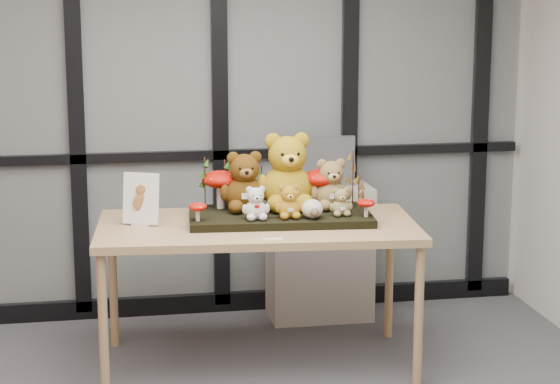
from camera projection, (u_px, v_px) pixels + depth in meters
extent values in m
plane|color=beige|center=(148.00, 101.00, 6.39)|extent=(5.00, 0.00, 5.00)
cube|color=#2D383F|center=(149.00, 102.00, 6.36)|extent=(4.90, 0.02, 2.70)
cube|color=black|center=(154.00, 305.00, 6.63)|extent=(4.90, 0.06, 0.12)
cube|color=black|center=(150.00, 157.00, 6.43)|extent=(4.90, 0.06, 0.06)
cube|color=black|center=(76.00, 103.00, 6.28)|extent=(0.10, 0.06, 2.70)
cube|color=black|center=(220.00, 100.00, 6.44)|extent=(0.10, 0.06, 2.70)
cube|color=black|center=(350.00, 98.00, 6.59)|extent=(0.10, 0.06, 2.70)
cube|color=black|center=(481.00, 95.00, 6.74)|extent=(0.10, 0.06, 2.70)
cube|color=#A27E58|center=(257.00, 228.00, 5.61)|extent=(1.83, 1.02, 0.04)
cylinder|color=#A27E58|center=(103.00, 326.00, 5.23)|extent=(0.05, 0.05, 0.78)
cylinder|color=#A27E58|center=(113.00, 283.00, 6.00)|extent=(0.05, 0.05, 0.78)
cylinder|color=#A27E58|center=(419.00, 317.00, 5.39)|extent=(0.05, 0.05, 0.78)
cylinder|color=#A27E58|center=(389.00, 275.00, 6.15)|extent=(0.05, 0.05, 0.78)
cube|color=black|center=(280.00, 217.00, 5.68)|extent=(1.05, 0.59, 0.04)
cube|color=silver|center=(142.00, 224.00, 5.57)|extent=(0.12, 0.09, 0.01)
cube|color=white|center=(141.00, 198.00, 5.54)|extent=(0.21, 0.12, 0.28)
ellipsoid|color=brown|center=(141.00, 203.00, 5.53)|extent=(0.09, 0.01, 0.10)
ellipsoid|color=brown|center=(141.00, 190.00, 5.52)|extent=(0.06, 0.01, 0.06)
cube|color=white|center=(273.00, 239.00, 5.27)|extent=(0.10, 0.03, 0.00)
cube|color=#A39C91|center=(320.00, 252.00, 6.52)|extent=(0.65, 0.38, 0.86)
cube|color=#505258|center=(320.00, 161.00, 6.42)|extent=(0.45, 0.05, 0.32)
cube|color=black|center=(320.00, 162.00, 6.40)|extent=(0.39, 0.00, 0.26)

